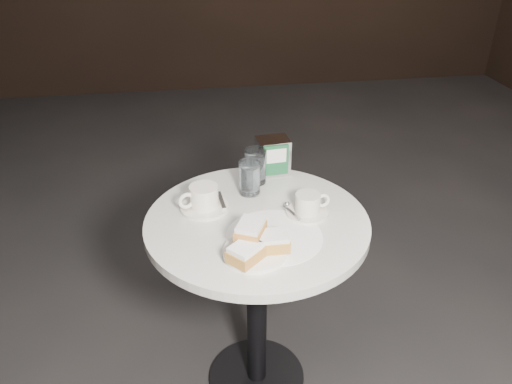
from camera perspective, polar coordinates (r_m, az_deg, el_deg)
The scene contains 9 objects.
ground at distance 2.06m, azimuth 0.09°, elevation -20.65°, with size 7.00×7.00×0.00m, color black.
cafe_table at distance 1.67m, azimuth 0.11°, elevation -8.76°, with size 0.70×0.70×0.74m.
sugar_spill at distance 1.48m, azimuth 2.09°, elevation -5.05°, with size 0.29×0.29×0.00m, color white.
beignet_plate at distance 1.39m, azimuth -0.02°, elevation -6.07°, with size 0.24×0.24×0.09m.
coffee_cup_left at distance 1.59m, azimuth -6.01°, elevation -0.83°, with size 0.20×0.20×0.08m.
coffee_cup_right at distance 1.57m, azimuth 5.95°, elevation -1.52°, with size 0.15×0.15×0.07m.
water_glass_left at distance 1.66m, azimuth -0.74°, elevation 1.58°, with size 0.09×0.09×0.12m.
water_glass_right at distance 1.73m, azimuth -0.08°, elevation 2.92°, with size 0.10×0.10×0.12m.
napkin_dispenser at distance 1.79m, azimuth 1.91°, elevation 4.14°, with size 0.12×0.10×0.13m.
Camera 1 is at (-0.20, -1.28, 1.60)m, focal length 35.00 mm.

